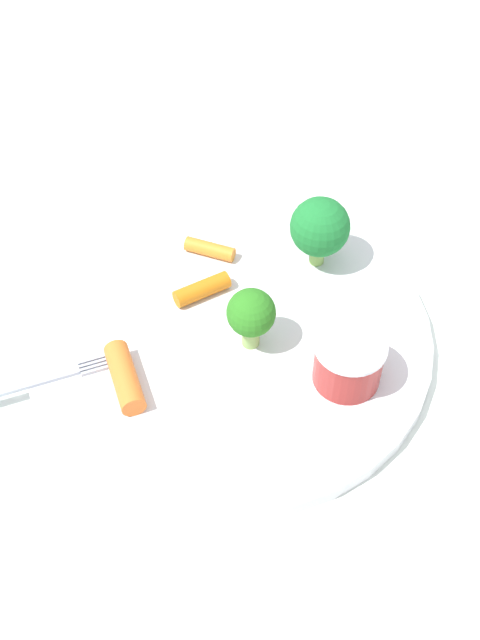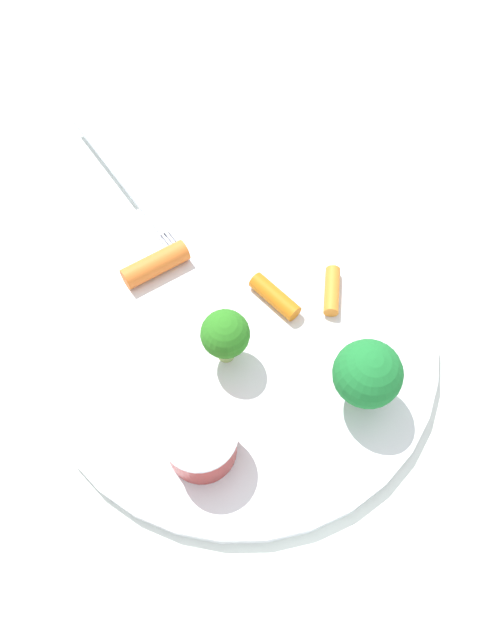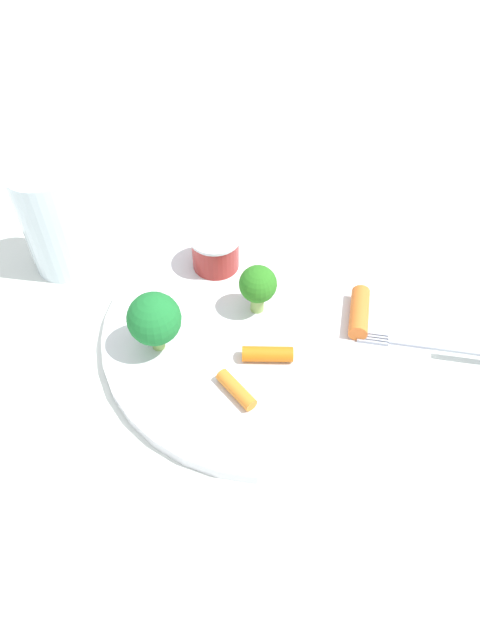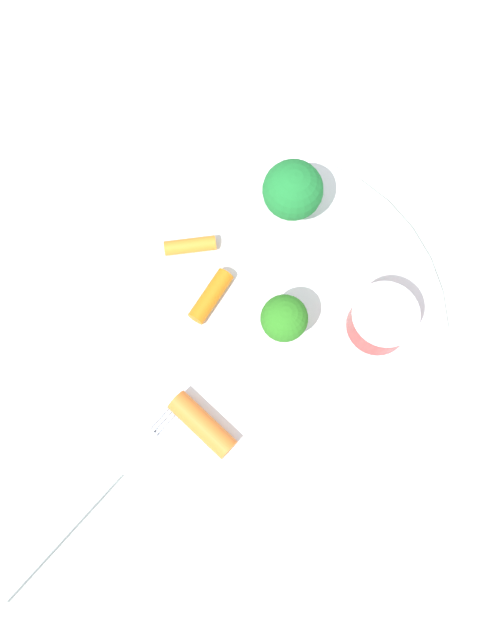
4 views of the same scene
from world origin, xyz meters
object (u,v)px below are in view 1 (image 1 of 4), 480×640
at_px(plate, 229,333).
at_px(carrot_stick_2, 202,289).
at_px(carrot_stick_1, 125,377).
at_px(broccoli_floret_1, 320,228).
at_px(broccoli_floret_0, 251,314).
at_px(carrot_stick_0, 210,249).
at_px(sauce_cup, 348,362).

distance_m(plate, carrot_stick_2, 0.04).
distance_m(plate, carrot_stick_1, 0.09).
bearing_deg(broccoli_floret_1, carrot_stick_1, 47.89).
xyz_separation_m(broccoli_floret_0, broccoli_floret_1, (-0.04, -0.09, 0.00)).
bearing_deg(carrot_stick_0, plate, 108.39).
xyz_separation_m(carrot_stick_1, carrot_stick_2, (-0.04, -0.09, -0.00)).
relative_size(sauce_cup, carrot_stick_2, 1.12).
distance_m(carrot_stick_0, carrot_stick_1, 0.14).
height_order(carrot_stick_1, carrot_stick_2, carrot_stick_1).
bearing_deg(broccoli_floret_1, plate, 52.27).
xyz_separation_m(carrot_stick_0, carrot_stick_1, (0.04, 0.14, 0.00)).
bearing_deg(sauce_cup, broccoli_floret_1, -76.65).
distance_m(broccoli_floret_1, carrot_stick_1, 0.19).
bearing_deg(sauce_cup, broccoli_floret_0, -18.67).
relative_size(sauce_cup, broccoli_floret_0, 0.97).
height_order(broccoli_floret_0, carrot_stick_2, broccoli_floret_0).
bearing_deg(sauce_cup, carrot_stick_2, -30.52).
distance_m(plate, sauce_cup, 0.10).
height_order(plate, carrot_stick_2, carrot_stick_2).
bearing_deg(carrot_stick_2, sauce_cup, 149.48).
distance_m(broccoli_floret_1, carrot_stick_2, 0.10).
xyz_separation_m(broccoli_floret_1, carrot_stick_2, (0.09, 0.05, -0.03)).
bearing_deg(carrot_stick_1, carrot_stick_2, -113.73).
relative_size(broccoli_floret_0, carrot_stick_2, 1.15).
distance_m(carrot_stick_0, carrot_stick_2, 0.05).
relative_size(plate, carrot_stick_1, 5.48).
bearing_deg(broccoli_floret_0, broccoli_floret_1, -115.37).
distance_m(carrot_stick_1, carrot_stick_2, 0.10).
xyz_separation_m(plate, sauce_cup, (-0.09, 0.04, 0.02)).
relative_size(broccoli_floret_0, carrot_stick_0, 1.25).
bearing_deg(broccoli_floret_1, broccoli_floret_0, 64.63).
bearing_deg(carrot_stick_0, carrot_stick_2, 90.96).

